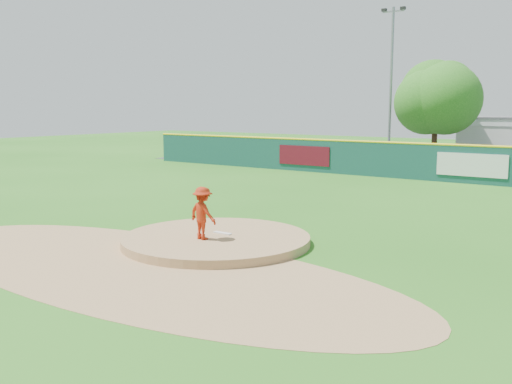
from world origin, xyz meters
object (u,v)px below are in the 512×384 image
Objects in this scene: pitcher at (203,213)px; light_pole_left at (391,78)px; playground_slide at (240,149)px; deciduous_tree at (436,98)px.

light_pole_left is (-5.98, 27.56, 5.05)m from pitcher.
pitcher is 0.14× the size of light_pole_left.
deciduous_tree is at bearing 6.65° from playground_slide.
deciduous_tree is at bearing -26.57° from light_pole_left.
light_pole_left reaches higher than playground_slide.
playground_slide is at bearing -161.06° from light_pole_left.
pitcher is 0.62× the size of playground_slide.
deciduous_tree is 0.67× the size of light_pole_left.
pitcher is at bearing -85.56° from deciduous_tree.
pitcher is at bearing -54.69° from playground_slide.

